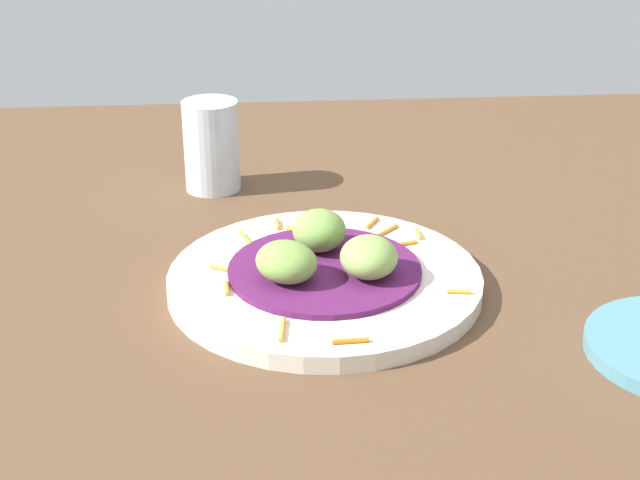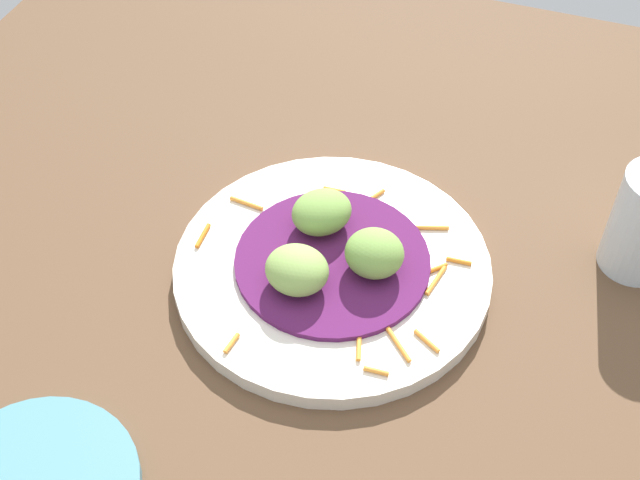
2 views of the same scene
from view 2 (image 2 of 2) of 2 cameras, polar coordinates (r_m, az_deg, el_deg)
name	(u,v)px [view 2 (image 2 of 2)]	position (r cm, az deg, el deg)	size (l,w,h in cm)	color
table_surface	(352,340)	(73.13, 2.12, -6.66)	(110.00, 110.00, 2.00)	brown
main_plate	(332,269)	(75.71, 0.82, -1.93)	(27.97, 27.97, 1.57)	silver
cabbage_bed	(332,261)	(74.90, 0.83, -1.39)	(17.20, 17.20, 0.56)	#51194C
carrot_garnish	(362,274)	(74.12, 2.81, -2.25)	(22.31, 23.86, 0.40)	orange
guac_scoop_left	(322,212)	(76.16, 0.11, 1.88)	(4.80, 5.54, 3.49)	#759E47
guac_scoop_center	(297,270)	(71.53, -1.54, -2.00)	(5.48, 5.01, 3.53)	#84A851
guac_scoop_right	(379,254)	(72.65, 3.97, -0.97)	(5.10, 4.91, 3.79)	#759E47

